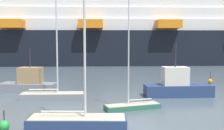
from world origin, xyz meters
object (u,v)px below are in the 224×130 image
Objects in this scene: sailboat_2 at (53,94)px; fishing_boat_2 at (29,83)px; fishing_boat_0 at (177,86)px; channel_buoy_0 at (210,81)px; sailboat_0 at (78,119)px; cruise_ship at (57,34)px; sailboat_1 at (132,104)px; channel_buoy_2 at (4,125)px.

fishing_boat_2 is at bearing 129.41° from sailboat_2.
fishing_boat_0 is 9.96m from channel_buoy_0.
cruise_ship is (-5.51, 49.31, 6.20)m from sailboat_0.
sailboat_2 reaches higher than fishing_boat_0.
sailboat_0 is 0.09× the size of cruise_ship.
cruise_ship is (-14.90, 40.54, 5.75)m from fishing_boat_0.
sailboat_2 is 1.65× the size of fishing_boat_0.
sailboat_1 is 0.06× the size of cruise_ship.
sailboat_1 reaches higher than fishing_boat_2.
fishing_boat_0 is (11.81, 0.12, 0.50)m from sailboat_2.
fishing_boat_2 is (-5.28, 12.52, 0.39)m from sailboat_0.
cruise_ship is at bearing -90.30° from sailboat_1.
sailboat_0 is 5.94m from sailboat_1.
sailboat_2 is 41.26m from cruise_ship.
fishing_boat_0 reaches higher than channel_buoy_0.
sailboat_1 is at bearing -28.61° from fishing_boat_2.
fishing_boat_2 is (-2.86, 3.88, 0.42)m from sailboat_2.
fishing_boat_0 is 4.49× the size of channel_buoy_0.
fishing_boat_0 is at bearing -1.69° from fishing_boat_2.
sailboat_2 is at bearing 112.04° from sailboat_0.
sailboat_2 is at bearing -158.33° from channel_buoy_0.
sailboat_2 reaches higher than channel_buoy_2.
sailboat_1 is 6.87× the size of channel_buoy_2.
fishing_boat_0 is at bearing 49.41° from sailboat_0.
sailboat_0 is 22.77m from channel_buoy_0.
sailboat_1 reaches higher than channel_buoy_0.
fishing_boat_0 is 43.57m from cruise_ship.
sailboat_2 is 7.39× the size of channel_buoy_0.
sailboat_2 reaches higher than fishing_boat_2.
fishing_boat_0 is at bearing 32.79° from channel_buoy_2.
sailboat_1 is 5.82× the size of channel_buoy_0.
sailboat_1 is 16.83m from channel_buoy_0.
sailboat_2 is (-2.42, 8.64, -0.04)m from sailboat_0.
sailboat_0 reaches higher than sailboat_2.
channel_buoy_0 is 0.01× the size of cruise_ship.
sailboat_2 is at bearing -40.96° from fishing_boat_2.
sailboat_0 reaches higher than channel_buoy_0.
cruise_ship is at bearing 97.39° from sailboat_2.
fishing_boat_2 is 4.19× the size of channel_buoy_0.
cruise_ship is (-3.09, 40.67, 6.24)m from sailboat_2.
sailboat_0 is 8.29× the size of channel_buoy_0.
cruise_ship reaches higher than channel_buoy_2.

